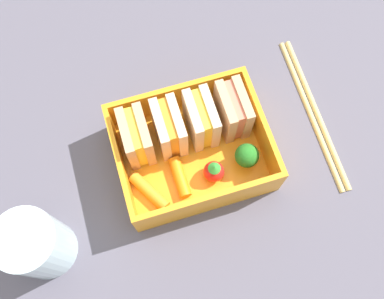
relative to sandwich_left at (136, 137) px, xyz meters
The scene contains 13 objects.
ground_plane 8.32cm from the sandwich_left, 25.28° to the right, with size 120.00×120.00×2.00cm, color #53505F.
bento_tray 7.41cm from the sandwich_left, 25.28° to the right, with size 17.36×14.05×1.20cm, color orange.
bento_rim 6.48cm from the sandwich_left, 25.28° to the right, with size 17.36×14.05×4.83cm.
sandwich_left is the anchor object (origin of this frame).
sandwich_center_left 3.89cm from the sandwich_left, ahead, with size 3.00×5.51×6.11cm.
sandwich_center 7.78cm from the sandwich_left, ahead, with size 3.00×5.51×6.11cm.
sandwich_center_right 11.67cm from the sandwich_left, ahead, with size 3.00×5.51×6.11cm.
carrot_stick_left 6.41cm from the sandwich_left, 92.88° to the right, with size 1.39×1.39×5.36cm, color orange.
carrot_stick_far_left 6.84cm from the sandwich_left, 56.55° to the right, with size 1.42×1.42×4.78cm, color orange.
strawberry_far_left 9.75cm from the sandwich_left, 38.75° to the right, with size 2.46×2.46×3.06cm.
broccoli_floret 12.88cm from the sandwich_left, 25.77° to the right, with size 2.83×2.83×3.71cm.
chopstick_pair 22.85cm from the sandwich_left, ahead, with size 2.05×21.63×0.70cm.
drinking_glass 15.70cm from the sandwich_left, 146.17° to the right, with size 6.53×6.53×8.62cm, color silver.
Camera 1 is at (-5.03, -16.43, 49.81)cm, focal length 40.00 mm.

